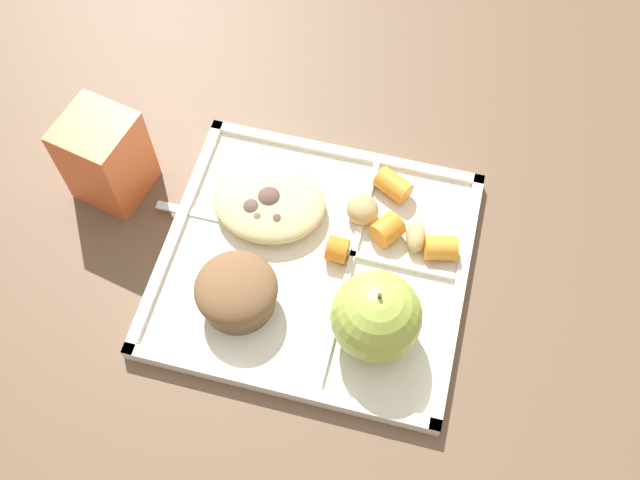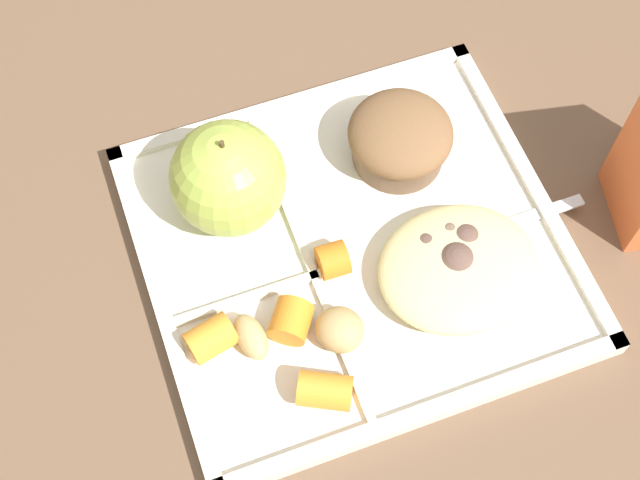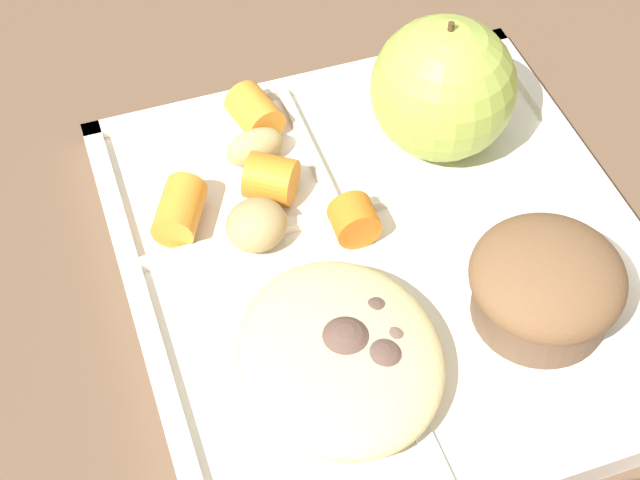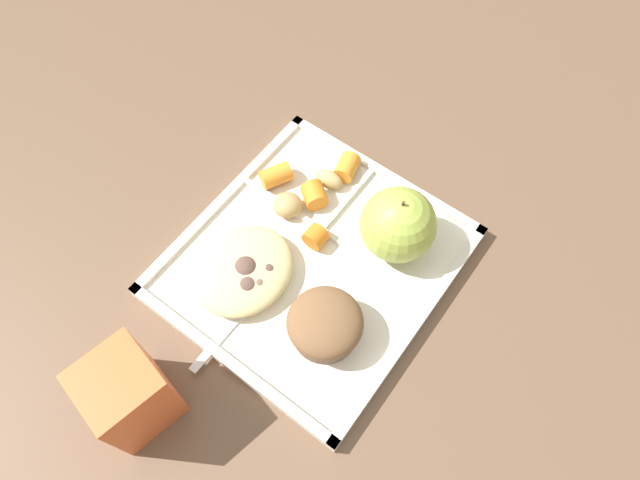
% 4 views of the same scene
% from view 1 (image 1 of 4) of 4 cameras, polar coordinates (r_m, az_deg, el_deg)
% --- Properties ---
extents(ground, '(6.00, 6.00, 0.00)m').
position_cam_1_polar(ground, '(0.76, -0.43, -2.02)').
color(ground, brown).
extents(lunch_tray, '(0.31, 0.29, 0.02)m').
position_cam_1_polar(lunch_tray, '(0.76, -0.37, -1.82)').
color(lunch_tray, silver).
rests_on(lunch_tray, ground).
extents(green_apple, '(0.09, 0.09, 0.09)m').
position_cam_1_polar(green_apple, '(0.68, 4.38, -5.92)').
color(green_apple, '#A8C14C').
rests_on(green_apple, lunch_tray).
extents(bran_muffin, '(0.08, 0.08, 0.05)m').
position_cam_1_polar(bran_muffin, '(0.72, -6.48, -3.99)').
color(bran_muffin, brown).
rests_on(bran_muffin, lunch_tray).
extents(carrot_slice_center, '(0.04, 0.04, 0.02)m').
position_cam_1_polar(carrot_slice_center, '(0.79, 5.70, 4.26)').
color(carrot_slice_center, orange).
rests_on(carrot_slice_center, lunch_tray).
extents(carrot_slice_tilted, '(0.04, 0.03, 0.03)m').
position_cam_1_polar(carrot_slice_tilted, '(0.76, 9.36, -0.63)').
color(carrot_slice_tilted, orange).
rests_on(carrot_slice_tilted, lunch_tray).
extents(carrot_slice_back, '(0.02, 0.03, 0.03)m').
position_cam_1_polar(carrot_slice_back, '(0.75, 1.37, -0.75)').
color(carrot_slice_back, orange).
rests_on(carrot_slice_back, lunch_tray).
extents(carrot_slice_edge, '(0.04, 0.04, 0.03)m').
position_cam_1_polar(carrot_slice_edge, '(0.76, 5.26, 0.81)').
color(carrot_slice_edge, orange).
rests_on(carrot_slice_edge, lunch_tray).
extents(potato_chunk_corner, '(0.03, 0.04, 0.02)m').
position_cam_1_polar(potato_chunk_corner, '(0.76, 7.46, 0.30)').
color(potato_chunk_corner, tan).
rests_on(potato_chunk_corner, lunch_tray).
extents(potato_chunk_golden, '(0.05, 0.05, 0.03)m').
position_cam_1_polar(potato_chunk_golden, '(0.77, 3.32, 2.40)').
color(potato_chunk_golden, tan).
rests_on(potato_chunk_golden, lunch_tray).
extents(egg_noodle_pile, '(0.12, 0.10, 0.03)m').
position_cam_1_polar(egg_noodle_pile, '(0.77, -3.94, 3.06)').
color(egg_noodle_pile, beige).
rests_on(egg_noodle_pile, lunch_tray).
extents(meatball_center, '(0.03, 0.03, 0.03)m').
position_cam_1_polar(meatball_center, '(0.77, -5.23, 2.24)').
color(meatball_center, brown).
rests_on(meatball_center, lunch_tray).
extents(meatball_side, '(0.03, 0.03, 0.03)m').
position_cam_1_polar(meatball_side, '(0.76, -3.35, 1.38)').
color(meatball_side, brown).
rests_on(meatball_side, lunch_tray).
extents(meatball_back, '(0.03, 0.03, 0.03)m').
position_cam_1_polar(meatball_back, '(0.77, -3.94, 2.96)').
color(meatball_back, brown).
rests_on(meatball_back, lunch_tray).
extents(meatball_front, '(0.03, 0.03, 0.03)m').
position_cam_1_polar(meatball_front, '(0.76, -4.75, 1.52)').
color(meatball_front, '#755B4C').
rests_on(meatball_front, lunch_tray).
extents(plastic_fork, '(0.15, 0.02, 0.00)m').
position_cam_1_polar(plastic_fork, '(0.78, -6.74, 1.46)').
color(plastic_fork, silver).
rests_on(plastic_fork, lunch_tray).
extents(milk_carton, '(0.08, 0.08, 0.11)m').
position_cam_1_polar(milk_carton, '(0.80, -16.31, 6.21)').
color(milk_carton, orange).
rests_on(milk_carton, ground).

